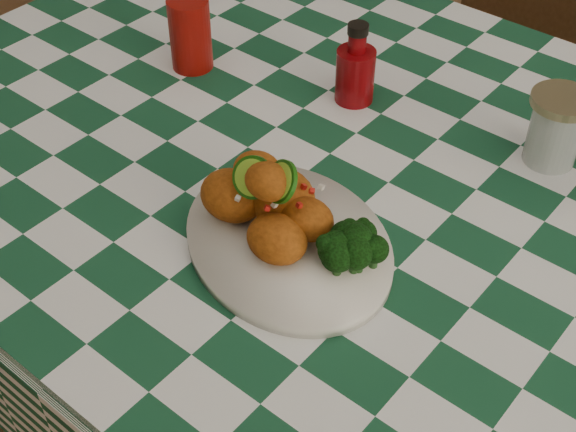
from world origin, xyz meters
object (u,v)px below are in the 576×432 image
Objects in this scene: ketchup_bottle at (356,63)px; plate at (288,243)px; fried_chicken_pile at (274,199)px; mason_jar at (556,129)px; wooden_chair_left at (457,100)px; dining_table at (369,357)px; red_tumbler at (190,34)px.

plate is at bearing -67.62° from ketchup_bottle.
mason_jar is at bearing 62.61° from fried_chicken_pile.
wooden_chair_left is (-0.39, 0.49, -0.37)m from mason_jar.
ketchup_bottle is at bearing 139.56° from dining_table.
red_tumbler is at bearing 174.14° from dining_table.
fried_chicken_pile reaches higher than dining_table.
fried_chicken_pile is 0.43m from mason_jar.
wooden_chair_left is at bearing 73.56° from red_tumbler.
mason_jar is at bearing -32.13° from wooden_chair_left.
red_tumbler is (-0.38, 0.23, -0.01)m from fried_chicken_pile.
plate is 2.37× the size of ketchup_bottle.
dining_table is 13.87× the size of red_tumbler.
wooden_chair_left is at bearing 102.43° from fried_chicken_pile.
wooden_chair_left is (-0.24, 0.67, 0.08)m from dining_table.
dining_table is 0.50m from fried_chicken_pile.
fried_chicken_pile reaches higher than red_tumbler.
fried_chicken_pile reaches higher than plate.
mason_jar is at bearing 65.41° from plate.
ketchup_bottle is (-0.11, 0.33, -0.01)m from fried_chicken_pile.
dining_table is at bearing 75.74° from fried_chicken_pile.
plate is 2.61× the size of red_tumbler.
fried_chicken_pile is 0.34m from ketchup_bottle.
dining_table is 0.51m from mason_jar.
mason_jar is (0.57, 0.15, -0.01)m from red_tumbler.
mason_jar is (0.20, 0.38, -0.02)m from fried_chicken_pile.
plate is 0.42m from mason_jar.
fried_chicken_pile is 0.44m from red_tumbler.
ketchup_bottle is 1.22× the size of mason_jar.
ketchup_bottle is 0.67m from wooden_chair_left.
red_tumbler is 0.28m from ketchup_bottle.
dining_table is at bearing -128.06° from mason_jar.
dining_table is 0.62m from red_tumbler.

